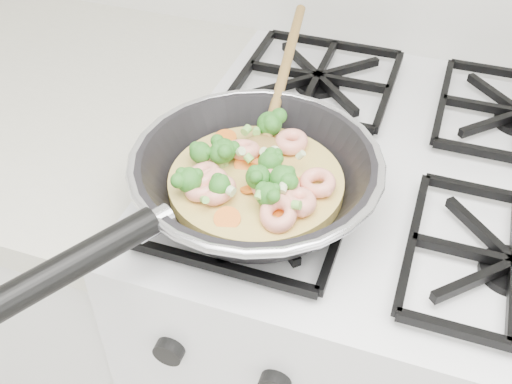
% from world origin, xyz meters
% --- Properties ---
extents(stove, '(0.60, 0.60, 0.92)m').
position_xyz_m(stove, '(0.00, 1.70, 0.46)').
color(stove, white).
rests_on(stove, ground).
extents(skillet, '(0.32, 0.61, 0.10)m').
position_xyz_m(skillet, '(-0.15, 1.55, 0.96)').
color(skillet, black).
rests_on(skillet, stove).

